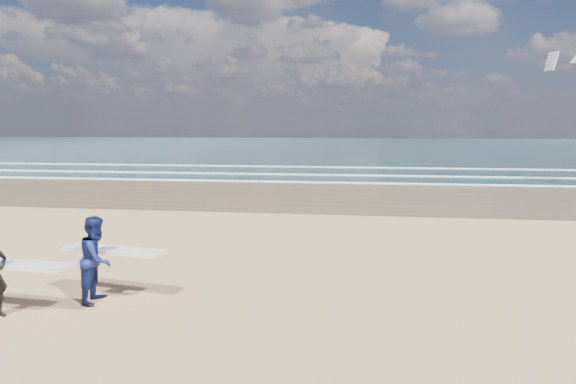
# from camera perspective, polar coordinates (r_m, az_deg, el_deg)

# --- Properties ---
(ocean) EXTENTS (220.00, 100.00, 0.02)m
(ocean) POSITION_cam_1_polar(r_m,az_deg,el_deg) (81.01, 17.96, 4.71)
(ocean) COLOR #193638
(ocean) RESTS_ON ground
(foam_breakers) EXTENTS (220.00, 11.70, 0.05)m
(foam_breakers) POSITION_cam_1_polar(r_m,az_deg,el_deg) (38.52, 28.88, 1.45)
(foam_breakers) COLOR white
(foam_breakers) RESTS_ON ground
(surfer_far) EXTENTS (2.26, 1.22, 1.73)m
(surfer_far) POSITION_cam_1_polar(r_m,az_deg,el_deg) (10.98, -20.33, -6.89)
(surfer_far) COLOR #0D174D
(surfer_far) RESTS_ON ground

